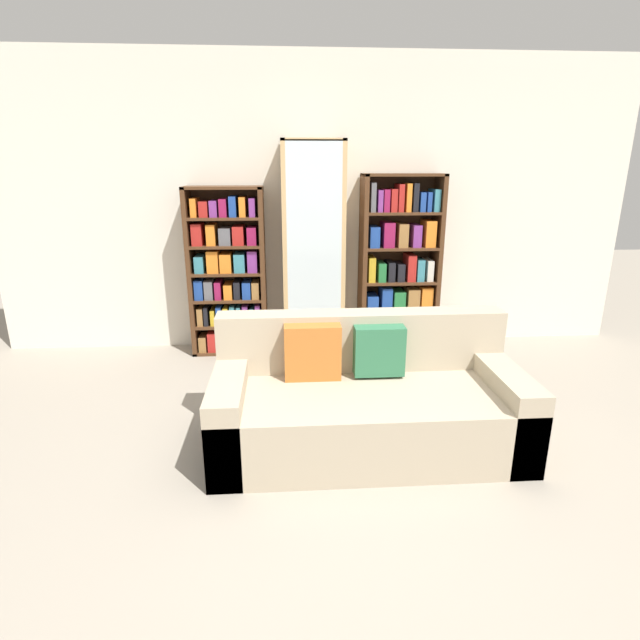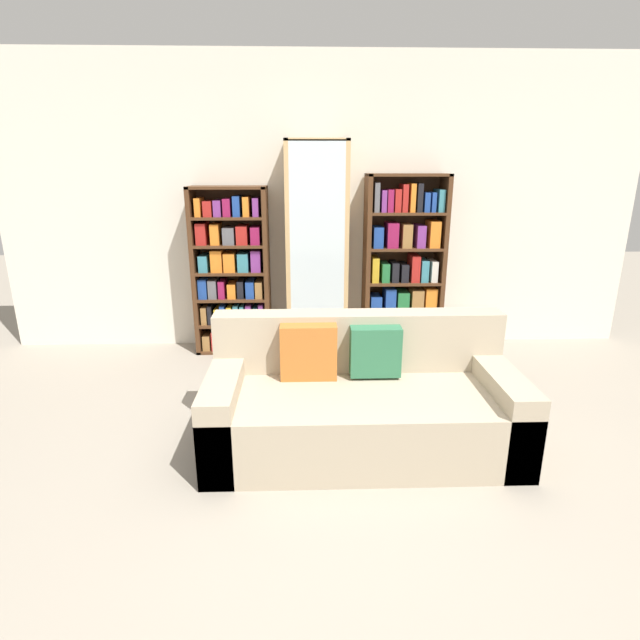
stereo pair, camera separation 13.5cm
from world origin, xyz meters
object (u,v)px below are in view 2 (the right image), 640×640
(bookshelf_right, at_px, (404,268))
(display_cabinet, at_px, (317,250))
(bookshelf_left, at_px, (232,274))
(couch, at_px, (361,403))
(wine_bottle, at_px, (388,366))

(bookshelf_right, bearing_deg, display_cabinet, -178.85)
(bookshelf_left, height_order, bookshelf_right, bookshelf_right)
(bookshelf_left, height_order, display_cabinet, display_cabinet)
(couch, bearing_deg, display_cabinet, 97.57)
(couch, height_order, wine_bottle, couch)
(bookshelf_left, xyz_separation_m, bookshelf_right, (1.62, 0.00, 0.05))
(bookshelf_right, height_order, wine_bottle, bookshelf_right)
(bookshelf_right, relative_size, wine_bottle, 4.31)
(bookshelf_right, distance_m, wine_bottle, 1.12)
(wine_bottle, bearing_deg, bookshelf_right, 73.21)
(bookshelf_left, xyz_separation_m, display_cabinet, (0.80, -0.02, 0.22))
(bookshelf_left, bearing_deg, wine_bottle, -32.73)
(display_cabinet, bearing_deg, bookshelf_left, 178.84)
(couch, relative_size, wine_bottle, 4.97)
(couch, xyz_separation_m, display_cabinet, (-0.23, 1.75, 0.69))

